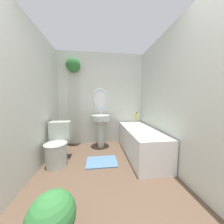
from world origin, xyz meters
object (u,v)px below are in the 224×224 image
Objects in this scene: pedestal_sink at (101,124)px; bathtub at (140,141)px; toilet at (58,145)px; shampoo_bottle at (137,117)px; potted_plant at (52,220)px.

pedestal_sink is 0.60× the size of bathtub.
bathtub is (1.64, 0.11, -0.04)m from toilet.
shampoo_bottle reaches higher than bathtub.
shampoo_bottle is at bearing 78.86° from bathtub.
toilet is 1.64m from bathtub.
shampoo_bottle is at bearing 56.34° from potted_plant.
toilet is at bearing -158.38° from shampoo_bottle.
potted_plant is at bearing -130.62° from bathtub.
pedestal_sink is 1.03m from bathtub.
toilet is at bearing 106.91° from potted_plant.
bathtub is at bearing -101.14° from shampoo_bottle.
toilet is at bearing -176.24° from bathtub.
bathtub reaches higher than potted_plant.
shampoo_bottle is at bearing 21.62° from toilet.
toilet is 1.06m from pedestal_sink.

